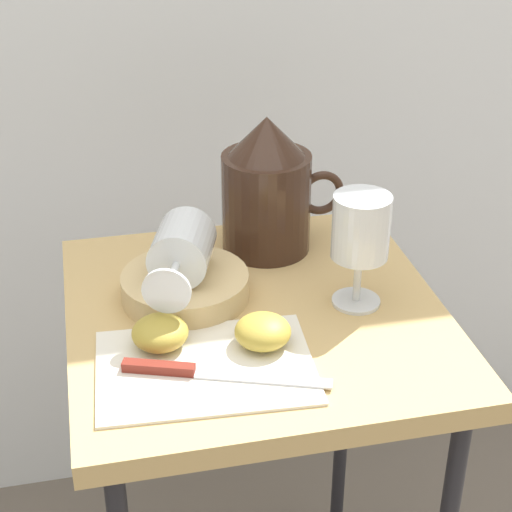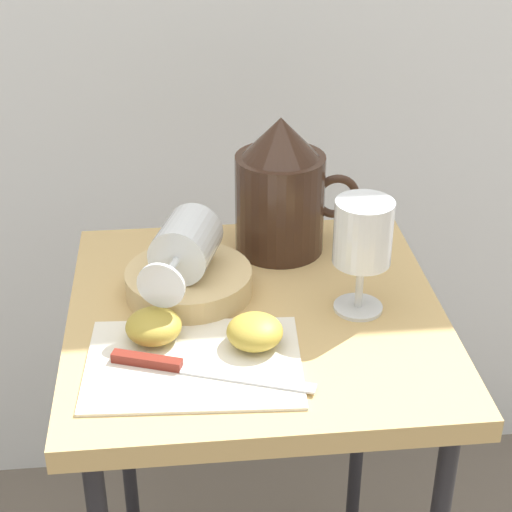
{
  "view_description": "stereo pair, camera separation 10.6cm",
  "coord_description": "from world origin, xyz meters",
  "views": [
    {
      "loc": [
        -0.2,
        -0.9,
        1.32
      ],
      "look_at": [
        0.0,
        0.0,
        0.8
      ],
      "focal_mm": 59.23,
      "sensor_mm": 36.0,
      "label": 1
    },
    {
      "loc": [
        -0.09,
        -0.92,
        1.32
      ],
      "look_at": [
        0.0,
        0.0,
        0.8
      ],
      "focal_mm": 59.23,
      "sensor_mm": 36.0,
      "label": 2
    }
  ],
  "objects": [
    {
      "name": "table",
      "position": [
        0.0,
        0.0,
        0.64
      ],
      "size": [
        0.49,
        0.49,
        0.72
      ],
      "color": "tan",
      "rests_on": "ground_plane"
    },
    {
      "name": "linen_napkin",
      "position": [
        -0.09,
        -0.11,
        0.72
      ],
      "size": [
        0.26,
        0.19,
        0.0
      ],
      "primitive_type": "cube",
      "rotation": [
        0.0,
        0.0,
        -0.06
      ],
      "color": "silver",
      "rests_on": "table"
    },
    {
      "name": "basket_tray",
      "position": [
        -0.09,
        0.05,
        0.74
      ],
      "size": [
        0.17,
        0.17,
        0.03
      ],
      "primitive_type": "cylinder",
      "color": "tan",
      "rests_on": "table"
    },
    {
      "name": "pitcher",
      "position": [
        0.05,
        0.16,
        0.8
      ],
      "size": [
        0.18,
        0.13,
        0.2
      ],
      "color": "#382319",
      "rests_on": "table"
    },
    {
      "name": "wine_glass_upright",
      "position": [
        0.13,
        -0.01,
        0.82
      ],
      "size": [
        0.07,
        0.07,
        0.15
      ],
      "color": "silver",
      "rests_on": "table"
    },
    {
      "name": "wine_glass_tipped_near",
      "position": [
        -0.09,
        0.05,
        0.79
      ],
      "size": [
        0.11,
        0.17,
        0.08
      ],
      "color": "silver",
      "rests_on": "basket_tray"
    },
    {
      "name": "apple_half_left",
      "position": [
        -0.13,
        -0.06,
        0.74
      ],
      "size": [
        0.07,
        0.07,
        0.04
      ],
      "primitive_type": "ellipsoid",
      "color": "#B29938",
      "rests_on": "linen_napkin"
    },
    {
      "name": "apple_half_right",
      "position": [
        -0.01,
        -0.08,
        0.74
      ],
      "size": [
        0.07,
        0.07,
        0.04
      ],
      "primitive_type": "ellipsoid",
      "color": "#B29938",
      "rests_on": "linen_napkin"
    },
    {
      "name": "knife",
      "position": [
        -0.1,
        -0.13,
        0.73
      ],
      "size": [
        0.23,
        0.1,
        0.01
      ],
      "color": "silver",
      "rests_on": "linen_napkin"
    }
  ]
}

